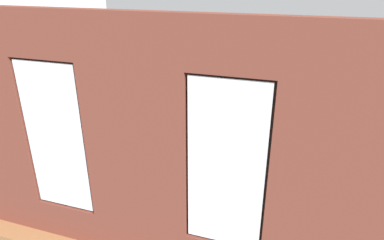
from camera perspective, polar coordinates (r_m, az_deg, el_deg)
The scene contains 19 objects.
ground_plane at distance 7.23m, azimuth 0.93°, elevation -7.73°, with size 7.29×5.95×0.10m, color #99663D.
brick_wall_with_windows at distance 4.31m, azimuth -9.42°, elevation -5.10°, with size 6.69×0.30×3.31m.
white_wall_right at distance 7.95m, azimuth -22.92°, elevation 6.73°, with size 0.10×4.95×3.31m, color white.
couch_by_window at distance 5.76m, azimuth -11.57°, elevation -12.70°, with size 2.03×0.87×0.80m.
couch_left at distance 6.31m, azimuth 23.10°, elevation -10.78°, with size 0.91×1.73×0.80m.
coffee_table at distance 7.06m, azimuth 1.37°, elevation -4.56°, with size 1.45×0.71×0.43m.
cup_ceramic at distance 7.05m, azimuth -2.26°, elevation -3.68°, with size 0.08×0.08×0.10m, color #33567F.
table_plant_small at distance 7.00m, azimuth 4.81°, elevation -3.25°, with size 0.16×0.16×0.24m.
remote_gray at distance 7.04m, azimuth 1.38°, elevation -4.10°, with size 0.05×0.17×0.02m, color #59595B.
remote_silver at distance 7.16m, azimuth 0.20°, elevation -3.58°, with size 0.05×0.17×0.02m, color #B2B2B7.
media_console at distance 8.38m, azimuth -19.02°, elevation -2.38°, with size 1.19×0.42×0.45m, color black.
tv_flatscreen at distance 8.15m, azimuth -19.56°, elevation 1.54°, with size 1.10×0.20×0.77m.
papasan_chair at distance 8.79m, azimuth -0.14°, elevation 1.79°, with size 1.19×1.19×0.73m.
potted_plant_by_left_couch at distance 7.43m, azimuth 19.45°, elevation -5.42°, with size 0.25×0.25×0.41m.
potted_plant_near_tv at distance 7.12m, azimuth -20.82°, elevation -2.86°, with size 1.02×1.02×1.26m.
potted_plant_mid_room_small at distance 7.38m, azimuth 9.99°, elevation -4.27°, with size 0.28×0.28×0.47m.
potted_plant_corner_far_left at distance 5.03m, azimuth 26.28°, elevation -17.25°, with size 0.69×0.76×1.30m.
potted_plant_corner_near_left at distance 8.54m, azimuth 23.45°, elevation 0.07°, with size 0.99×0.89×1.51m.
potted_plant_foreground_right at distance 9.55m, azimuth -11.12°, elevation 4.58°, with size 0.68×0.68×1.06m.
Camera 1 is at (-1.85, 5.92, 3.66)m, focal length 32.00 mm.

